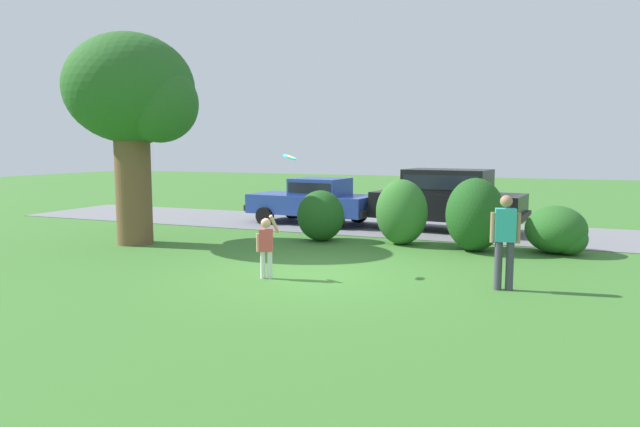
{
  "coord_description": "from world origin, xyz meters",
  "views": [
    {
      "loc": [
        4.53,
        -10.55,
        2.6
      ],
      "look_at": [
        -0.34,
        1.35,
        1.1
      ],
      "focal_mm": 32.08,
      "sensor_mm": 36.0,
      "label": 1
    }
  ],
  "objects_px": {
    "adult_onlooker": "(505,237)",
    "parked_suv": "(447,197)",
    "child_thrower": "(266,243)",
    "oak_tree_large": "(136,99)",
    "parked_sedan": "(315,199)",
    "frisbee": "(290,157)"
  },
  "relations": [
    {
      "from": "frisbee",
      "to": "adult_onlooker",
      "type": "bearing_deg",
      "value": 1.15
    },
    {
      "from": "parked_suv",
      "to": "child_thrower",
      "type": "bearing_deg",
      "value": -105.86
    },
    {
      "from": "parked_sedan",
      "to": "adult_onlooker",
      "type": "height_order",
      "value": "adult_onlooker"
    },
    {
      "from": "parked_suv",
      "to": "adult_onlooker",
      "type": "relative_size",
      "value": 2.8
    },
    {
      "from": "oak_tree_large",
      "to": "parked_sedan",
      "type": "xyz_separation_m",
      "value": [
        2.91,
        5.32,
        -3.01
      ]
    },
    {
      "from": "child_thrower",
      "to": "oak_tree_large",
      "type": "bearing_deg",
      "value": 154.27
    },
    {
      "from": "parked_suv",
      "to": "child_thrower",
      "type": "relative_size",
      "value": 3.78
    },
    {
      "from": "parked_sedan",
      "to": "frisbee",
      "type": "bearing_deg",
      "value": -71.16
    },
    {
      "from": "oak_tree_large",
      "to": "adult_onlooker",
      "type": "relative_size",
      "value": 3.2
    },
    {
      "from": "parked_sedan",
      "to": "adult_onlooker",
      "type": "distance_m",
      "value": 9.66
    },
    {
      "from": "parked_suv",
      "to": "frisbee",
      "type": "bearing_deg",
      "value": -106.06
    },
    {
      "from": "adult_onlooker",
      "to": "parked_suv",
      "type": "bearing_deg",
      "value": 107.78
    },
    {
      "from": "parked_sedan",
      "to": "child_thrower",
      "type": "bearing_deg",
      "value": -74.05
    },
    {
      "from": "child_thrower",
      "to": "parked_sedan",
      "type": "bearing_deg",
      "value": 105.95
    },
    {
      "from": "parked_sedan",
      "to": "adult_onlooker",
      "type": "bearing_deg",
      "value": -46.32
    },
    {
      "from": "parked_suv",
      "to": "adult_onlooker",
      "type": "height_order",
      "value": "parked_suv"
    },
    {
      "from": "child_thrower",
      "to": "frisbee",
      "type": "distance_m",
      "value": 1.84
    },
    {
      "from": "oak_tree_large",
      "to": "parked_suv",
      "type": "distance_m",
      "value": 9.48
    },
    {
      "from": "parked_sedan",
      "to": "child_thrower",
      "type": "xyz_separation_m",
      "value": [
        2.23,
        -7.8,
        -0.13
      ]
    },
    {
      "from": "oak_tree_large",
      "to": "frisbee",
      "type": "height_order",
      "value": "oak_tree_large"
    },
    {
      "from": "parked_sedan",
      "to": "adult_onlooker",
      "type": "xyz_separation_m",
      "value": [
        6.67,
        -6.98,
        0.13
      ]
    },
    {
      "from": "parked_sedan",
      "to": "adult_onlooker",
      "type": "relative_size",
      "value": 2.6
    }
  ]
}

